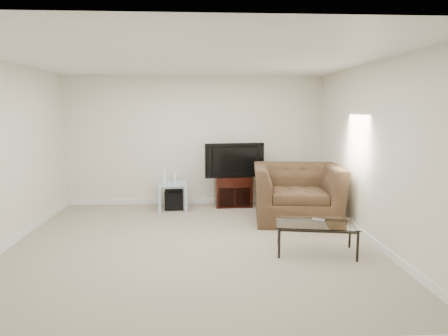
{
  "coord_description": "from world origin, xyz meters",
  "views": [
    {
      "loc": [
        0.14,
        -5.3,
        1.86
      ],
      "look_at": [
        0.5,
        1.2,
        0.9
      ],
      "focal_mm": 32.0,
      "sensor_mm": 36.0,
      "label": 1
    }
  ],
  "objects": [
    {
      "name": "plate_back",
      "position": [
        -1.4,
        2.49,
        1.25
      ],
      "size": [
        0.12,
        0.02,
        0.12
      ],
      "primitive_type": "cube",
      "color": "white",
      "rests_on": "wall_back"
    },
    {
      "name": "television",
      "position": [
        0.74,
        2.25,
        0.91
      ],
      "size": [
        1.07,
        0.35,
        0.65
      ],
      "primitive_type": "imported",
      "rotation": [
        0.0,
        0.0,
        0.13
      ],
      "color": "black",
      "rests_on": "tv_stand"
    },
    {
      "name": "wall_back",
      "position": [
        0.0,
        2.5,
        1.25
      ],
      "size": [
        5.0,
        0.02,
        2.5
      ],
      "primitive_type": "cube",
      "color": "silver",
      "rests_on": "ground"
    },
    {
      "name": "plate_right_outlet",
      "position": [
        2.49,
        1.3,
        0.3
      ],
      "size": [
        0.02,
        0.08,
        0.12
      ],
      "primitive_type": "cube",
      "color": "white",
      "rests_on": "wall_right"
    },
    {
      "name": "plate_right_switch",
      "position": [
        2.49,
        1.6,
        1.25
      ],
      "size": [
        0.02,
        0.09,
        0.13
      ],
      "primitive_type": "cube",
      "color": "white",
      "rests_on": "wall_right"
    },
    {
      "name": "side_table",
      "position": [
        -0.42,
        2.05,
        0.25
      ],
      "size": [
        0.58,
        0.58,
        0.51
      ],
      "primitive_type": null,
      "rotation": [
        0.0,
        0.0,
        0.11
      ],
      "color": "#A8C5CE",
      "rests_on": "floor"
    },
    {
      "name": "wall_right",
      "position": [
        2.5,
        0.0,
        1.25
      ],
      "size": [
        0.02,
        5.0,
        2.5
      ],
      "primitive_type": "cube",
      "color": "silver",
      "rests_on": "ground"
    },
    {
      "name": "game_case",
      "position": [
        -0.36,
        2.04,
        0.61
      ],
      "size": [
        0.06,
        0.15,
        0.2
      ],
      "primitive_type": "cube",
      "rotation": [
        0.0,
        0.0,
        -0.04
      ],
      "color": "silver",
      "rests_on": "side_table"
    },
    {
      "name": "remote",
      "position": [
        1.67,
        -0.25,
        0.41
      ],
      "size": [
        0.16,
        0.12,
        0.02
      ],
      "primitive_type": "cube",
      "rotation": [
        0.0,
        0.0,
        -0.55
      ],
      "color": "#B2B2B7",
      "rests_on": "coffee_table"
    },
    {
      "name": "subwoofer",
      "position": [
        -0.39,
        2.07,
        0.18
      ],
      "size": [
        0.35,
        0.35,
        0.34
      ],
      "primitive_type": "cube",
      "rotation": [
        0.0,
        0.0,
        0.04
      ],
      "color": "black",
      "rests_on": "floor"
    },
    {
      "name": "tv_stand",
      "position": [
        0.74,
        2.28,
        0.29
      ],
      "size": [
        0.72,
        0.52,
        0.58
      ],
      "primitive_type": null,
      "rotation": [
        0.0,
        0.0,
        0.05
      ],
      "color": "black",
      "rests_on": "floor"
    },
    {
      "name": "game_console",
      "position": [
        -0.55,
        2.02,
        0.62
      ],
      "size": [
        0.05,
        0.17,
        0.23
      ],
      "primitive_type": "cube",
      "rotation": [
        0.0,
        0.0,
        0.01
      ],
      "color": "white",
      "rests_on": "side_table"
    },
    {
      "name": "coffee_table",
      "position": [
        1.61,
        -0.37,
        0.2
      ],
      "size": [
        1.11,
        0.75,
        0.4
      ],
      "primitive_type": null,
      "rotation": [
        0.0,
        0.0,
        -0.18
      ],
      "color": "black",
      "rests_on": "floor"
    },
    {
      "name": "recliner",
      "position": [
        1.73,
        1.2,
        0.63
      ],
      "size": [
        1.54,
        1.1,
        1.26
      ],
      "primitive_type": "imported",
      "rotation": [
        0.0,
        0.0,
        -0.12
      ],
      "color": "brown",
      "rests_on": "floor"
    },
    {
      "name": "floor",
      "position": [
        0.0,
        0.0,
        0.0
      ],
      "size": [
        5.0,
        5.0,
        0.0
      ],
      "primitive_type": "plane",
      "color": "tan",
      "rests_on": "ground"
    },
    {
      "name": "ceiling",
      "position": [
        0.0,
        0.0,
        2.5
      ],
      "size": [
        5.0,
        5.0,
        0.0
      ],
      "primitive_type": "plane",
      "color": "white",
      "rests_on": "ground"
    },
    {
      "name": "dvd_player",
      "position": [
        0.74,
        2.24,
        0.48
      ],
      "size": [
        0.43,
        0.31,
        0.06
      ],
      "primitive_type": "cube",
      "rotation": [
        0.0,
        0.0,
        0.05
      ],
      "color": "black",
      "rests_on": "tv_stand"
    }
  ]
}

